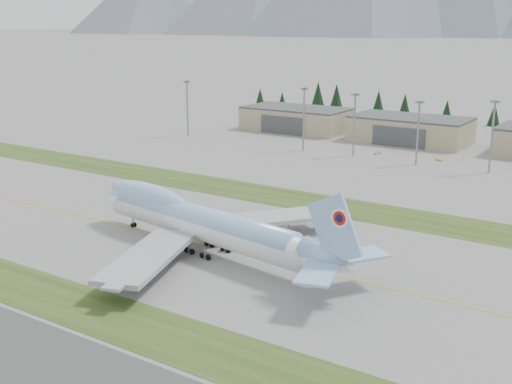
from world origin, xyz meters
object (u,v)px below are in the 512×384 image
Objects in this scene: hangar_left at (297,119)px; service_vehicle_b at (439,161)px; hangar_center at (410,129)px; boeing_747_freighter at (201,222)px; service_vehicle_a at (378,154)px.

hangar_left is 83.11m from service_vehicle_b.
hangar_left and hangar_center have the same top height.
boeing_747_freighter is 23.94× the size of service_vehicle_b.
boeing_747_freighter is 122.74m from service_vehicle_a.
service_vehicle_b is at bearing 93.01° from boeing_747_freighter.
boeing_747_freighter is 23.79× the size of service_vehicle_a.
service_vehicle_b is (77.40, -29.79, -5.39)m from hangar_left.
boeing_747_freighter is at bearing -67.40° from hangar_left.
boeing_747_freighter is 1.59× the size of hangar_center.
service_vehicle_a is 1.01× the size of service_vehicle_b.
hangar_center is (-8.77, 153.19, -1.23)m from boeing_747_freighter.
service_vehicle_a is 23.61m from service_vehicle_b.
boeing_747_freighter reaches higher than hangar_left.
boeing_747_freighter is 165.94m from hangar_left.
boeing_747_freighter reaches higher than hangar_center.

